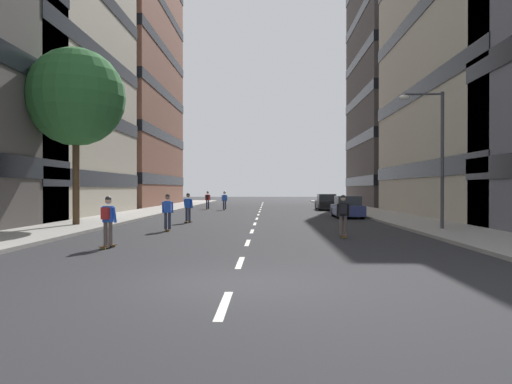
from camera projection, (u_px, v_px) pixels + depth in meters
ground_plane at (258, 215)px, 38.75m from camera, size 168.39×168.39×0.00m
sidewalk_left at (149, 212)px, 42.49m from camera, size 3.85×77.18×0.14m
sidewalk_right at (371, 212)px, 42.03m from camera, size 3.85×77.18×0.14m
lane_markings at (259, 213)px, 41.19m from camera, size 0.16×67.20×0.01m
building_left_far at (95, 77)px, 59.36m from camera, size 17.22×23.08×30.55m
building_right_far at (431, 82)px, 58.38m from camera, size 17.22×17.93×29.00m
parked_car_near at (347, 208)px, 34.77m from camera, size 1.82×4.40×1.52m
parked_car_mid at (326, 203)px, 47.46m from camera, size 1.82×4.40×1.52m
street_tree_near at (76, 97)px, 26.36m from camera, size 5.16×5.16×9.34m
streetlamp_right at (435, 145)px, 23.64m from camera, size 2.13×0.30×6.50m
skater_0 at (168, 211)px, 23.83m from camera, size 0.55×0.92×1.78m
skater_1 at (208, 199)px, 49.31m from camera, size 0.55×0.91×1.78m
skater_2 at (343, 213)px, 20.73m from camera, size 0.54×0.91×1.78m
skater_3 at (188, 206)px, 29.58m from camera, size 0.57×0.92×1.78m
skater_4 at (108, 219)px, 17.02m from camera, size 0.56×0.92×1.78m
skater_5 at (224, 200)px, 47.34m from camera, size 0.55×0.91×1.78m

